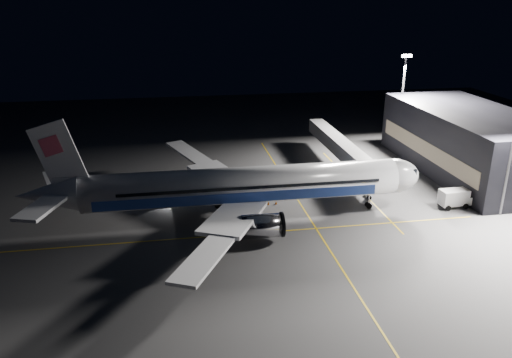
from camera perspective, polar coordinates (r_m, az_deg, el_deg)
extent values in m
plane|color=#4C4C4F|center=(78.27, -1.41, -4.31)|extent=(200.00, 200.00, 0.00)
cube|color=gold|center=(80.15, 5.70, -3.79)|extent=(0.25, 80.00, 0.01)
cube|color=gold|center=(72.92, -0.73, -6.24)|extent=(70.00, 0.25, 0.01)
cube|color=gold|center=(92.49, 11.30, -0.73)|extent=(0.25, 40.00, 0.01)
cylinder|color=silver|center=(76.21, -1.44, -0.68)|extent=(48.00, 5.60, 5.60)
ellipsoid|color=silver|center=(82.82, 15.23, 0.33)|extent=(8.96, 5.60, 5.60)
cube|color=black|center=(83.46, 16.73, 1.06)|extent=(2.20, 3.40, 0.90)
cone|color=silver|center=(77.73, -22.74, -1.67)|extent=(9.00, 5.49, 5.49)
cube|color=navy|center=(78.99, -2.44, -0.62)|extent=(42.24, 0.25, 1.50)
cube|color=navy|center=(73.86, -1.90, -2.14)|extent=(42.24, 0.25, 1.50)
cube|color=silver|center=(83.94, -3.90, 0.13)|extent=(11.36, 15.23, 1.53)
cube|color=silver|center=(69.23, -2.54, -4.39)|extent=(11.36, 15.23, 1.53)
cube|color=silver|center=(95.21, -7.68, 3.02)|extent=(8.57, 13.22, 1.31)
cube|color=silver|center=(57.35, -6.00, -9.09)|extent=(8.57, 13.22, 1.31)
cube|color=silver|center=(82.26, -21.69, -0.12)|extent=(6.20, 9.67, 0.45)
cube|color=silver|center=(72.81, -23.22, -2.95)|extent=(6.20, 9.67, 0.45)
cube|color=white|center=(75.34, -21.64, 2.58)|extent=(7.53, 0.40, 10.28)
cube|color=#E74F6E|center=(75.14, -22.37, 3.56)|extent=(3.22, 0.55, 3.22)
cylinder|color=#B7B7BF|center=(85.68, -1.49, -0.22)|extent=(5.60, 3.40, 3.40)
cylinder|color=#B7B7BF|center=(69.32, 0.63, -5.38)|extent=(5.60, 3.40, 3.40)
cylinder|color=#9999A0|center=(82.90, 12.76, -2.44)|extent=(0.26, 0.26, 2.50)
cylinder|color=black|center=(83.20, 12.72, -2.94)|extent=(0.90, 0.70, 0.90)
cylinder|color=#9999A0|center=(81.37, -3.94, -2.40)|extent=(0.26, 0.26, 2.50)
cylinder|color=#9999A0|center=(73.54, -3.26, -4.96)|extent=(0.26, 0.26, 2.50)
cylinder|color=black|center=(81.64, -3.93, -2.85)|extent=(1.10, 1.60, 1.10)
cylinder|color=black|center=(73.85, -3.25, -5.45)|extent=(1.10, 1.60, 1.10)
cube|color=black|center=(104.71, 23.19, 3.94)|extent=(18.00, 40.00, 12.00)
cube|color=#504739|center=(100.44, 18.73, 3.28)|extent=(0.15, 36.00, 3.00)
cube|color=#B2B2B7|center=(99.96, 9.50, 3.78)|extent=(3.00, 33.90, 2.80)
cube|color=#B2B2B7|center=(85.88, 12.84, 0.76)|extent=(3.60, 3.20, 3.40)
cylinder|color=#9999A0|center=(86.92, 12.68, -1.13)|extent=(0.70, 0.70, 3.10)
cylinder|color=black|center=(86.59, 12.84, -2.08)|extent=(0.70, 0.30, 0.70)
cylinder|color=black|center=(88.13, 12.41, -1.65)|extent=(0.70, 0.30, 0.70)
cylinder|color=#59595E|center=(116.17, 16.28, 8.31)|extent=(0.44, 0.44, 20.00)
cube|color=#59595E|center=(114.61, 16.80, 13.34)|extent=(2.40, 0.50, 0.80)
cube|color=white|center=(114.30, 16.88, 13.31)|extent=(2.20, 0.15, 0.60)
cylinder|color=#59595E|center=(84.58, 27.12, 2.54)|extent=(0.44, 0.44, 20.00)
cube|color=silver|center=(87.06, 21.66, -1.94)|extent=(4.70, 2.61, 2.50)
cube|color=silver|center=(88.87, 23.04, -2.16)|extent=(1.98, 2.29, 1.36)
cube|color=black|center=(88.67, 23.09, -1.82)|extent=(1.51, 2.03, 0.57)
cylinder|color=black|center=(89.32, 21.96, -2.33)|extent=(0.93, 0.35, 0.91)
cylinder|color=black|center=(87.56, 22.84, -2.90)|extent=(0.93, 0.35, 0.91)
cylinder|color=black|center=(87.55, 20.26, -2.55)|extent=(0.93, 0.35, 0.91)
cylinder|color=black|center=(85.76, 21.12, -3.14)|extent=(0.93, 0.35, 0.91)
cube|color=black|center=(84.71, -9.49, -2.10)|extent=(2.57, 2.14, 1.01)
cube|color=black|center=(84.47, -9.51, -1.70)|extent=(1.21, 1.21, 0.55)
sphere|color=#FFF2CC|center=(84.28, -9.96, -2.25)|extent=(0.24, 0.24, 0.24)
sphere|color=#FFF2CC|center=(83.93, -9.39, -2.31)|extent=(0.24, 0.24, 0.24)
cylinder|color=black|center=(85.22, -8.75, -2.22)|extent=(0.59, 0.41, 0.55)
cylinder|color=black|center=(83.90, -9.16, -2.62)|extent=(0.59, 0.41, 0.55)
cylinder|color=black|center=(85.85, -9.78, -2.11)|extent=(0.59, 0.41, 0.55)
cylinder|color=black|center=(84.53, -10.19, -2.50)|extent=(0.59, 0.41, 0.55)
cone|color=orange|center=(82.48, 1.42, -2.76)|extent=(0.38, 0.38, 0.56)
cone|color=orange|center=(82.72, 2.31, -2.70)|extent=(0.37, 0.37, 0.56)
cone|color=orange|center=(90.19, -7.70, -0.85)|extent=(0.41, 0.41, 0.62)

